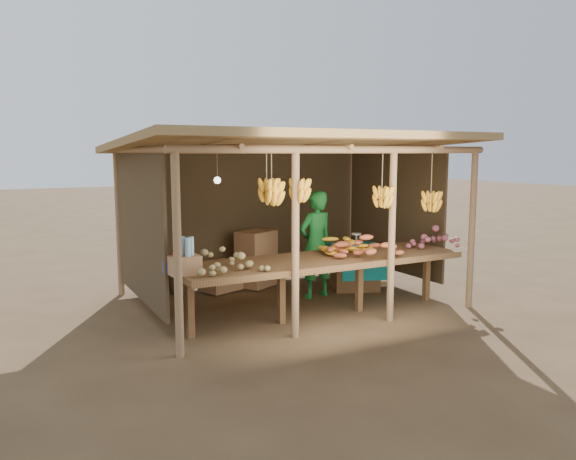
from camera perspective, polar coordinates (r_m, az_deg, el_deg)
name	(u,v)px	position (r m, az deg, el deg)	size (l,w,h in m)	color
ground	(288,300)	(8.34, 0.00, -7.16)	(60.00, 60.00, 0.00)	brown
stall_structure	(294,171)	(7.96, 0.61, 5.98)	(4.70, 3.50, 2.43)	#926F4B
counter	(322,262)	(7.37, 3.47, -3.29)	(3.90, 1.05, 0.80)	brown
potato_heap	(226,256)	(6.50, -6.27, -2.67)	(0.85, 0.51, 0.36)	olive
sweet_potato_heap	(365,244)	(7.41, 7.85, -1.42)	(0.92, 0.55, 0.36)	#AA4B2B
onion_heap	(438,235)	(8.39, 15.04, -0.51)	(0.91, 0.55, 0.36)	#AA525E
banana_pile	(344,240)	(7.71, 5.72, -1.04)	(0.68, 0.41, 0.35)	yellow
tomato_basin	(180,264)	(6.61, -10.95, -3.41)	(0.40, 0.40, 0.21)	navy
bottle_box	(184,260)	(6.44, -10.52, -3.01)	(0.35, 0.28, 0.43)	#9C6C46
vendor	(316,244)	(8.39, 2.84, -1.46)	(0.59, 0.38, 1.61)	#186D27
tarp_crate	(355,265)	(9.02, 6.80, -3.59)	(0.96, 0.90, 0.92)	brown
carton_stack	(244,264)	(8.99, -4.45, -3.49)	(1.31, 0.64, 0.90)	#9C6C46
burlap_sacks	(167,277)	(8.84, -12.19, -4.71)	(0.86, 0.45, 0.61)	#493822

